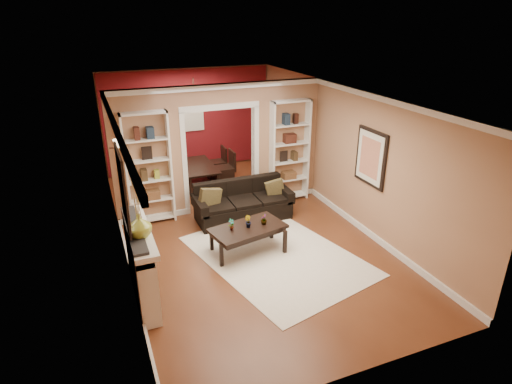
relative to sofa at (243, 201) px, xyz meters
name	(u,v)px	position (x,y,z in m)	size (l,w,h in m)	color
floor	(241,229)	(-0.23, -0.45, -0.39)	(8.00, 8.00, 0.00)	brown
ceiling	(238,94)	(-0.23, -0.45, 2.31)	(8.00, 8.00, 0.00)	white
wall_back	(189,120)	(-0.23, 3.55, 0.96)	(8.00, 8.00, 0.00)	#AC7B5A
wall_front	(365,280)	(-0.23, -4.45, 0.96)	(8.00, 8.00, 0.00)	#AC7B5A
wall_left	(115,182)	(-2.48, -0.45, 0.96)	(8.00, 8.00, 0.00)	#AC7B5A
wall_right	(342,152)	(2.02, -0.45, 0.96)	(8.00, 8.00, 0.00)	#AC7B5A
partition_wall	(220,148)	(-0.23, 0.75, 0.96)	(4.50, 0.15, 2.70)	#AC7B5A
red_back_panel	(189,121)	(-0.23, 3.52, 0.93)	(4.44, 0.04, 2.64)	maroon
dining_window	(189,113)	(-0.23, 3.48, 1.16)	(0.78, 0.03, 0.98)	#8CA5CC
area_rug	(276,255)	(0.03, -1.63, -0.39)	(2.29, 3.20, 0.01)	white
sofa	(243,201)	(0.00, 0.00, 0.00)	(2.02, 0.87, 0.79)	black
pillow_left	(210,197)	(-0.71, -0.02, 0.21)	(0.44, 0.13, 0.44)	brown
pillow_right	(275,189)	(0.71, -0.02, 0.18)	(0.38, 0.11, 0.38)	brown
coffee_table	(248,239)	(-0.39, -1.30, -0.14)	(1.31, 0.71, 0.50)	black
plant_left	(231,225)	(-0.69, -1.30, 0.21)	(0.11, 0.08, 0.22)	#336626
plant_center	(248,222)	(-0.39, -1.30, 0.21)	(0.12, 0.10, 0.22)	#336626
plant_right	(264,219)	(-0.08, -1.30, 0.20)	(0.11, 0.11, 0.19)	#336626
bookshelf_left	(149,169)	(-1.78, 0.58, 0.76)	(0.90, 0.30, 2.30)	white
bookshelf_right	(289,152)	(1.32, 0.58, 0.76)	(0.90, 0.30, 2.30)	white
fireplace	(142,264)	(-2.32, -1.95, 0.19)	(0.32, 1.70, 1.16)	white
vase	(139,226)	(-2.32, -2.20, 0.94)	(0.33, 0.33, 0.35)	#96A033
mirror	(123,189)	(-2.46, -1.95, 1.41)	(0.03, 0.95, 1.10)	silver
wall_sconce	(115,146)	(-2.38, 0.10, 1.44)	(0.18, 0.18, 0.22)	#FFE0A5
framed_art	(370,158)	(1.98, -1.45, 1.16)	(0.04, 0.85, 1.05)	black
dining_table	(198,175)	(-0.38, 2.20, -0.13)	(0.83, 1.49, 0.52)	black
dining_chair_nw	(179,174)	(-0.93, 1.90, 0.07)	(0.46, 0.46, 0.93)	black
dining_chair_ne	(223,169)	(0.17, 1.90, 0.07)	(0.45, 0.45, 0.92)	black
dining_chair_sw	(174,168)	(-0.93, 2.50, 0.02)	(0.41, 0.41, 0.82)	black
dining_chair_se	(216,163)	(0.17, 2.50, 0.03)	(0.42, 0.42, 0.85)	black
chandelier	(200,104)	(-0.23, 2.25, 1.63)	(0.50, 0.50, 0.30)	#3C211B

